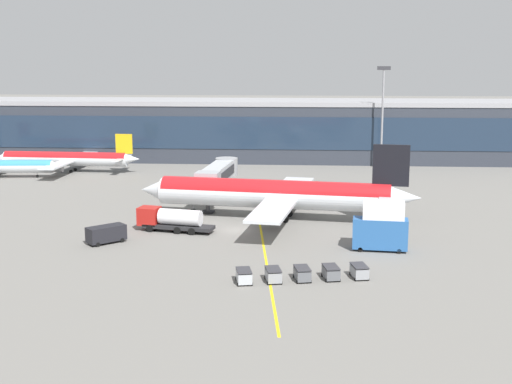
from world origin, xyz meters
The scene contains 15 objects.
ground_plane centered at (0.00, 0.00, 0.00)m, with size 700.00×700.00×0.00m, color slate.
apron_lead_in_line centered at (3.37, 2.00, 0.00)m, with size 0.30×80.00×0.01m, color yellow.
terminal_building centered at (-3.46, 69.21, 7.04)m, with size 179.42×17.88×14.05m.
main_airliner centered at (5.35, 7.09, 3.85)m, with size 42.56×33.80×11.70m.
jet_bridge centered at (-4.63, 18.71, 4.83)m, with size 5.19×18.54×6.54m.
fuel_tanker centered at (-8.97, -1.26, 1.75)m, with size 11.08×4.67×3.25m.
crew_van centered at (-16.11, -8.02, 1.31)m, with size 5.08×4.95×2.30m.
catering_lift centered at (19.21, -9.20, 3.07)m, with size 7.01×3.16×6.30m.
baggage_cart_0 centered at (3.14, -23.17, 0.78)m, with size 2.08×2.91×1.48m.
baggage_cart_1 centered at (6.27, -22.52, 0.78)m, with size 2.08×2.91×1.48m.
baggage_cart_2 centered at (9.41, -21.87, 0.78)m, with size 2.08×2.91×1.48m.
baggage_cart_3 centered at (12.54, -21.22, 0.78)m, with size 2.08×2.91×1.48m.
baggage_cart_4 centered at (15.67, -20.58, 0.78)m, with size 2.08×2.91×1.48m.
commuter_jet_far centered at (-40.57, 47.77, 2.86)m, with size 31.96×25.40×8.23m.
apron_light_mast_0 centered at (26.39, 57.25, 12.97)m, with size 2.80×0.50×22.03m.
Camera 1 is at (9.26, -94.61, 23.92)m, focal length 48.82 mm.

